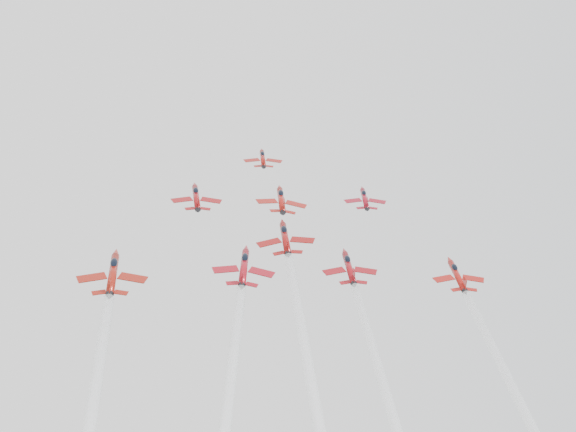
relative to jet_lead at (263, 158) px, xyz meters
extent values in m
cylinder|color=maroon|center=(0.00, -0.25, -0.27)|extent=(0.98, 7.70, 6.20)
cone|color=maroon|center=(0.00, 4.08, 3.03)|extent=(0.98, 2.16, 1.97)
cone|color=black|center=(0.00, -4.23, -3.31)|extent=(0.98, 1.45, 1.43)
ellipsoid|color=black|center=(0.00, 1.11, 1.33)|extent=(0.89, 2.05, 1.83)
cube|color=maroon|center=(-2.41, -0.79, -0.74)|extent=(3.64, 2.32, 1.05)
cube|color=maroon|center=(2.41, -0.79, -0.74)|extent=(3.64, 2.32, 1.05)
cube|color=maroon|center=(0.00, -4.03, -1.81)|extent=(0.11, 2.36, 2.40)
cube|color=maroon|center=(-1.25, -3.52, -2.77)|extent=(1.75, 1.14, 0.60)
cube|color=maroon|center=(1.25, -3.52, -2.77)|extent=(1.75, 1.14, 0.60)
cylinder|color=maroon|center=(-14.24, -17.07, -13.11)|extent=(1.11, 8.72, 7.03)
cone|color=maroon|center=(-14.24, -12.16, -9.37)|extent=(1.11, 2.45, 2.24)
cone|color=black|center=(-14.24, -21.57, -16.55)|extent=(1.11, 1.64, 1.62)
ellipsoid|color=black|center=(-14.24, -15.52, -11.30)|extent=(1.01, 2.32, 2.08)
cube|color=maroon|center=(-16.97, -17.68, -13.64)|extent=(4.12, 2.62, 1.19)
cube|color=maroon|center=(-11.51, -17.68, -13.64)|extent=(4.12, 2.62, 1.19)
cube|color=maroon|center=(-14.24, -21.34, -14.85)|extent=(0.12, 2.68, 2.71)
cube|color=maroon|center=(-15.66, -20.77, -15.94)|extent=(1.98, 1.30, 0.68)
cube|color=maroon|center=(-12.82, -20.77, -15.94)|extent=(1.98, 1.30, 0.68)
cylinder|color=#9D150E|center=(1.94, -17.15, -13.18)|extent=(1.15, 8.99, 7.25)
cone|color=#9D150E|center=(1.94, -12.09, -9.31)|extent=(1.15, 2.52, 2.31)
cone|color=black|center=(1.94, -21.80, -16.72)|extent=(1.15, 1.69, 1.67)
ellipsoid|color=black|center=(1.94, -15.56, -11.31)|extent=(1.04, 2.39, 2.14)
cube|color=#9D150E|center=(-0.87, -17.79, -13.73)|extent=(4.25, 2.71, 1.22)
cube|color=#9D150E|center=(4.76, -17.79, -13.73)|extent=(4.25, 2.71, 1.22)
cube|color=#9D150E|center=(1.94, -21.56, -14.97)|extent=(0.13, 2.76, 2.80)
cube|color=#9D150E|center=(0.48, -20.97, -16.09)|extent=(2.04, 1.34, 0.70)
cube|color=#9D150E|center=(3.40, -20.97, -16.09)|extent=(2.04, 1.34, 0.70)
cylinder|color=maroon|center=(18.73, -15.71, -12.08)|extent=(0.97, 7.59, 6.11)
cone|color=maroon|center=(18.73, -11.45, -8.82)|extent=(0.97, 2.13, 1.95)
cone|color=black|center=(18.73, -19.63, -15.07)|extent=(0.97, 1.43, 1.41)
ellipsoid|color=black|center=(18.73, -14.37, -10.50)|extent=(0.88, 2.02, 1.81)
cube|color=maroon|center=(16.36, -16.25, -12.54)|extent=(3.59, 2.28, 1.03)
cube|color=maroon|center=(21.11, -16.25, -12.54)|extent=(3.59, 2.28, 1.03)
cube|color=maroon|center=(18.73, -19.43, -13.59)|extent=(0.11, 2.33, 2.36)
cube|color=maroon|center=(17.50, -18.93, -14.54)|extent=(1.72, 1.13, 0.59)
cube|color=maroon|center=(19.97, -18.93, -14.54)|extent=(1.72, 1.13, 0.59)
cylinder|color=maroon|center=(1.11, -29.51, -22.61)|extent=(1.18, 9.21, 7.42)
cone|color=maroon|center=(1.11, -24.33, -18.65)|extent=(1.18, 2.58, 2.36)
cone|color=black|center=(1.11, -34.26, -26.24)|extent=(1.18, 1.73, 1.71)
ellipsoid|color=black|center=(1.11, -27.88, -20.69)|extent=(1.07, 2.45, 2.19)
cube|color=maroon|center=(-1.78, -30.15, -23.17)|extent=(4.36, 2.77, 1.25)
cube|color=maroon|center=(3.99, -30.15, -23.17)|extent=(4.36, 2.77, 1.25)
cube|color=maroon|center=(1.11, -34.02, -24.45)|extent=(0.13, 2.83, 2.87)
cube|color=maroon|center=(-0.39, -33.41, -25.60)|extent=(2.09, 1.37, 0.72)
cube|color=maroon|center=(2.60, -33.41, -25.60)|extent=(2.09, 1.37, 0.72)
cylinder|color=maroon|center=(-26.65, -39.65, -30.36)|extent=(1.23, 9.63, 7.76)
cone|color=maroon|center=(-26.65, -34.23, -26.22)|extent=(1.23, 2.70, 2.47)
cone|color=black|center=(-26.65, -44.62, -34.15)|extent=(1.23, 1.81, 1.79)
ellipsoid|color=black|center=(-26.65, -37.95, -28.35)|extent=(1.12, 2.56, 2.29)
cube|color=maroon|center=(-29.67, -40.33, -30.94)|extent=(4.55, 2.90, 1.31)
cube|color=maroon|center=(-23.64, -40.33, -30.94)|extent=(4.55, 2.90, 1.31)
cube|color=maroon|center=(-26.65, -44.37, -32.27)|extent=(0.13, 2.95, 3.00)
cube|color=maroon|center=(-28.22, -43.73, -33.48)|extent=(2.19, 1.43, 0.75)
cube|color=maroon|center=(-25.09, -43.73, -33.48)|extent=(2.19, 1.43, 0.75)
cylinder|color=maroon|center=(-6.59, -37.58, -28.77)|extent=(1.16, 9.10, 7.33)
cone|color=maroon|center=(-6.59, -32.46, -24.87)|extent=(1.16, 2.55, 2.33)
cone|color=black|center=(-6.59, -42.28, -32.36)|extent=(1.16, 1.71, 1.69)
ellipsoid|color=black|center=(-6.59, -35.97, -26.88)|extent=(1.06, 2.42, 2.17)
cube|color=maroon|center=(-9.44, -38.22, -29.33)|extent=(4.30, 2.74, 1.24)
cube|color=maroon|center=(-3.73, -38.22, -29.33)|extent=(4.30, 2.74, 1.24)
cube|color=maroon|center=(-6.59, -42.04, -30.59)|extent=(0.13, 2.79, 2.83)
cube|color=maroon|center=(-8.06, -41.44, -31.72)|extent=(2.07, 1.35, 0.71)
cube|color=maroon|center=(-5.11, -41.44, -31.72)|extent=(2.07, 1.35, 0.71)
cylinder|color=maroon|center=(10.56, -37.26, -28.53)|extent=(1.04, 8.13, 6.55)
cone|color=maroon|center=(10.56, -32.69, -25.04)|extent=(1.04, 2.28, 2.09)
cone|color=black|center=(10.56, -41.46, -31.74)|extent=(1.04, 1.53, 1.51)
ellipsoid|color=black|center=(10.56, -35.82, -26.84)|extent=(0.94, 2.17, 1.94)
cube|color=maroon|center=(8.01, -37.84, -29.03)|extent=(3.85, 2.45, 1.11)
cube|color=maroon|center=(13.11, -37.84, -29.03)|extent=(3.85, 2.45, 1.11)
cube|color=maroon|center=(10.56, -41.25, -30.15)|extent=(0.11, 2.50, 2.53)
cube|color=maroon|center=(9.24, -40.71, -31.17)|extent=(1.85, 1.21, 0.63)
cube|color=maroon|center=(11.88, -40.71, -31.17)|extent=(1.85, 1.21, 0.63)
cylinder|color=#A4140F|center=(28.21, -38.81, -29.71)|extent=(0.99, 7.72, 6.22)
cone|color=#A4140F|center=(28.21, -34.46, -26.39)|extent=(0.99, 2.17, 1.98)
cone|color=black|center=(28.21, -42.80, -32.76)|extent=(0.99, 1.45, 1.44)
ellipsoid|color=black|center=(28.21, -37.44, -28.11)|extent=(0.90, 2.06, 1.84)
cube|color=#A4140F|center=(25.79, -39.35, -30.18)|extent=(3.65, 2.32, 1.05)
cube|color=#A4140F|center=(30.63, -39.35, -30.18)|extent=(3.65, 2.32, 1.05)
cube|color=#A4140F|center=(28.21, -42.59, -31.25)|extent=(0.11, 2.37, 2.40)
cube|color=#A4140F|center=(26.96, -42.08, -32.22)|extent=(1.75, 1.15, 0.60)
cube|color=#A4140F|center=(29.47, -42.08, -32.22)|extent=(1.75, 1.15, 0.60)
camera|label=1|loc=(-14.92, -151.21, -42.78)|focal=45.00mm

